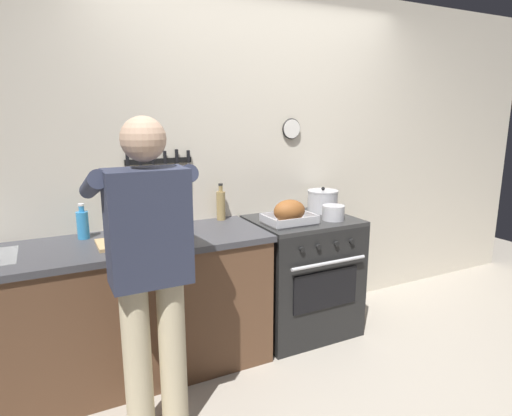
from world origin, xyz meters
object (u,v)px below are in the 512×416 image
stock_pot (323,201)px  cutting_board (128,242)px  saucepan (333,213)px  bottle_dish_soap (83,224)px  bottle_olive_oil (174,214)px  bottle_vinegar (221,205)px  stove (302,275)px  bottle_hot_sauce (182,214)px  person_cook (149,263)px  roasting_pan (289,213)px  bottle_cooking_oil (125,220)px

stock_pot → cutting_board: (-1.55, -0.19, -0.08)m
saucepan → stock_pot: bearing=71.3°
cutting_board → bottle_dish_soap: bottle_dish_soap is taller
saucepan → bottle_dish_soap: size_ratio=0.73×
stock_pot → bottle_dish_soap: 1.78m
cutting_board → bottle_dish_soap: (-0.23, 0.24, 0.08)m
bottle_olive_oil → bottle_vinegar: size_ratio=1.09×
stove → stock_pot: size_ratio=3.69×
stove → saucepan: saucepan is taller
stove → bottle_olive_oil: bearing=175.3°
bottle_hot_sauce → bottle_vinegar: 0.31m
stove → person_cook: size_ratio=0.54×
bottle_vinegar → stock_pot: bearing=-7.7°
saucepan → bottle_dish_soap: 1.72m
roasting_pan → bottle_cooking_oil: size_ratio=1.34×
person_cook → bottle_hot_sauce: size_ratio=8.05×
bottle_vinegar → roasting_pan: bearing=-39.8°
roasting_pan → saucepan: (0.35, -0.05, -0.02)m
stove → bottle_cooking_oil: 1.39m
bottle_hot_sauce → roasting_pan: bearing=-21.5°
saucepan → bottle_olive_oil: bearing=169.6°
roasting_pan → saucepan: bearing=-7.7°
bottle_cooking_oil → bottle_vinegar: bottle_vinegar is taller
stove → roasting_pan: size_ratio=2.56×
bottle_hot_sauce → bottle_cooking_oil: bearing=-167.8°
stove → bottle_cooking_oil: (-1.27, 0.11, 0.56)m
stock_pot → bottle_vinegar: bearing=172.3°
person_cook → stock_pot: bearing=-68.5°
stove → bottle_dish_soap: (-1.52, 0.18, 0.54)m
stove → stock_pot: bearing=26.0°
saucepan → roasting_pan: bearing=172.3°
bottle_hot_sauce → bottle_olive_oil: (-0.09, -0.11, 0.04)m
roasting_pan → stock_pot: stock_pot is taller
saucepan → bottle_dish_soap: bearing=169.6°
bottle_hot_sauce → bottle_olive_oil: bottle_olive_oil is taller
person_cook → saucepan: size_ratio=10.15×
saucepan → cutting_board: (-1.47, 0.08, -0.04)m
person_cook → bottle_olive_oil: (0.32, 0.68, 0.07)m
stock_pot → bottle_vinegar: bottle_vinegar is taller
roasting_pan → stock_pot: 0.49m
person_cook → cutting_board: 0.55m
bottle_vinegar → bottle_olive_oil: bearing=-158.1°
cutting_board → bottle_hot_sauce: bottle_hot_sauce is taller
cutting_board → bottle_vinegar: size_ratio=1.33×
saucepan → bottle_vinegar: bearing=153.3°
cutting_board → bottle_olive_oil: (0.32, 0.14, 0.11)m
saucepan → bottle_olive_oil: size_ratio=0.55×
roasting_pan → bottle_vinegar: size_ratio=1.30×
stove → bottle_vinegar: 0.83m
stove → stock_pot: stock_pot is taller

